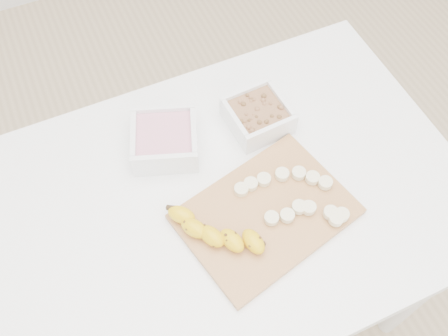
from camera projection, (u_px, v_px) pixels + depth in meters
name	position (u px, v px, depth m)	size (l,w,h in m)	color
ground	(228.00, 300.00, 1.69)	(3.50, 3.50, 0.00)	#C6AD89
table	(229.00, 214.00, 1.13)	(1.00, 0.70, 0.75)	white
bowl_yogurt	(165.00, 140.00, 1.08)	(0.18, 0.18, 0.07)	white
bowl_granola	(258.00, 115.00, 1.12)	(0.14, 0.14, 0.06)	white
cutting_board	(266.00, 214.00, 1.01)	(0.33, 0.24, 0.01)	#BD814A
banana	(218.00, 232.00, 0.97)	(0.05, 0.20, 0.03)	#E3B20D
banana_slices	(296.00, 196.00, 1.01)	(0.19, 0.17, 0.02)	beige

